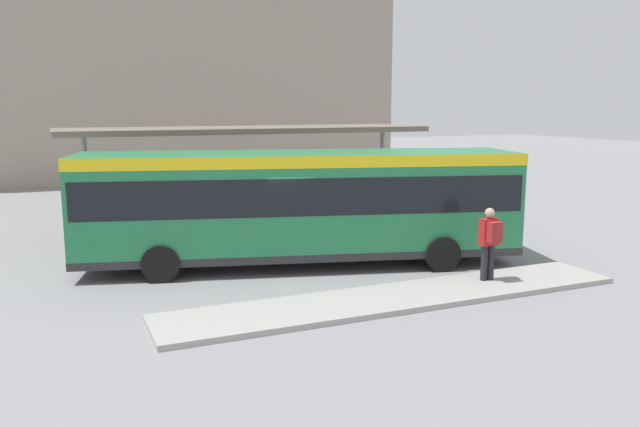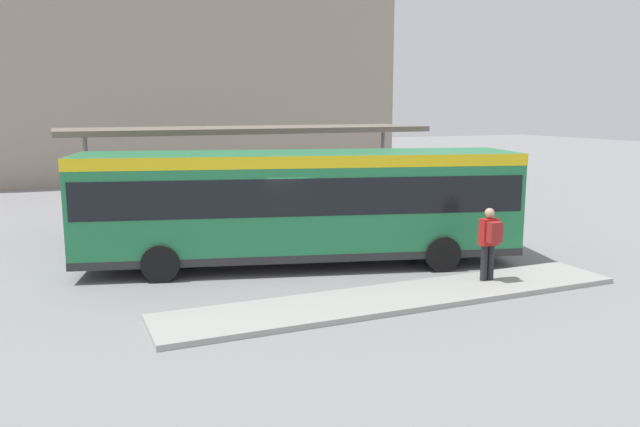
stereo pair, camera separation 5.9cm
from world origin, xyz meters
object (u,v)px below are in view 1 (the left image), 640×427
city_bus (301,200)px  bicycle_green (473,210)px  pedestrian_waiting (490,239)px  bicycle_red (467,205)px

city_bus → bicycle_green: 9.50m
pedestrian_waiting → bicycle_green: 9.15m
pedestrian_waiting → bicycle_red: (5.47, 8.20, -0.73)m
city_bus → bicycle_green: bearing=39.6°
bicycle_green → city_bus: bearing=104.5°
city_bus → pedestrian_waiting: size_ratio=6.72×
city_bus → bicycle_red: 10.04m
bicycle_green → pedestrian_waiting: bearing=135.3°
pedestrian_waiting → bicycle_green: size_ratio=1.11×
pedestrian_waiting → bicycle_red: 9.88m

